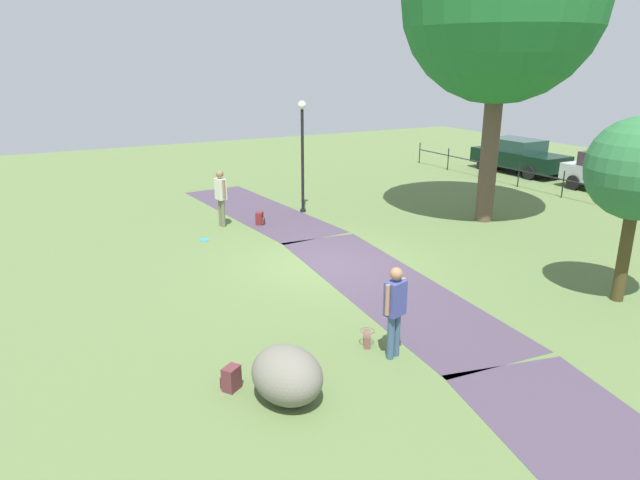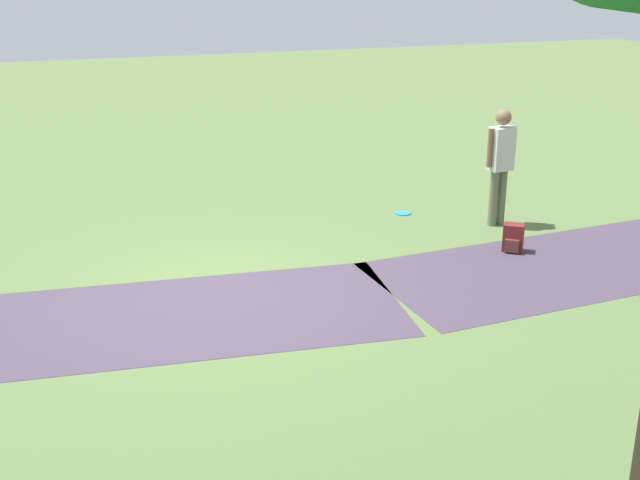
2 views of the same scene
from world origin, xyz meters
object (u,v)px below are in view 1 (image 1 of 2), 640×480
at_px(large_shade_tree, 503,1).
at_px(spare_backpack_on_lawn, 260,219).
at_px(young_tree_near_path, 639,170).
at_px(woman_with_handbag, 395,306).
at_px(man_near_boulder, 221,194).
at_px(frisbee_on_grass, 204,240).
at_px(handbag_on_grass, 367,338).
at_px(parked_suv_orange, 615,173).
at_px(lawn_boulder, 287,375).
at_px(lamp_post, 302,145).
at_px(backpack_by_boulder, 231,378).
at_px(parked_hatchback_blue, 518,155).

relative_size(large_shade_tree, spare_backpack_on_lawn, 24.35).
relative_size(young_tree_near_path, woman_with_handbag, 2.36).
distance_m(large_shade_tree, man_near_boulder, 10.23).
relative_size(woman_with_handbag, frisbee_on_grass, 6.21).
bearing_deg(handbag_on_grass, parked_suv_orange, 111.05).
bearing_deg(lawn_boulder, frisbee_on_grass, 171.12).
bearing_deg(lawn_boulder, lamp_post, 152.06).
xyz_separation_m(large_shade_tree, woman_with_handbag, (5.99, -7.90, -5.73)).
bearing_deg(frisbee_on_grass, young_tree_near_path, 38.00).
bearing_deg(young_tree_near_path, woman_with_handbag, -92.81).
height_order(lamp_post, handbag_on_grass, lamp_post).
distance_m(young_tree_near_path, spare_backpack_on_lawn, 10.73).
height_order(handbag_on_grass, backpack_by_boulder, backpack_by_boulder).
xyz_separation_m(lamp_post, backpack_by_boulder, (9.44, -6.04, -2.12)).
relative_size(young_tree_near_path, parked_hatchback_blue, 0.87).
relative_size(large_shade_tree, handbag_on_grass, 26.12).
distance_m(large_shade_tree, parked_suv_orange, 9.44).
bearing_deg(frisbee_on_grass, man_near_boulder, 140.31).
bearing_deg(handbag_on_grass, young_tree_near_path, 81.86).
bearing_deg(young_tree_near_path, frisbee_on_grass, -142.00).
xyz_separation_m(backpack_by_boulder, spare_backpack_on_lawn, (-8.66, 4.10, 0.00)).
relative_size(large_shade_tree, backpack_by_boulder, 24.35).
distance_m(young_tree_near_path, lamp_post, 10.45).
bearing_deg(handbag_on_grass, lamp_post, 160.17).
relative_size(man_near_boulder, handbag_on_grass, 4.83).
relative_size(lawn_boulder, man_near_boulder, 0.78).
xyz_separation_m(handbag_on_grass, parked_hatchback_blue, (-10.97, 15.51, 0.67)).
relative_size(spare_backpack_on_lawn, frisbee_on_grass, 1.47).
xyz_separation_m(large_shade_tree, spare_backpack_on_lawn, (-3.05, -6.69, -6.51)).
bearing_deg(lawn_boulder, spare_backpack_on_lawn, 159.87).
height_order(woman_with_handbag, frisbee_on_grass, woman_with_handbag).
bearing_deg(man_near_boulder, lawn_boulder, -13.29).
distance_m(woman_with_handbag, man_near_boulder, 9.41).
bearing_deg(frisbee_on_grass, large_shade_tree, 75.50).
distance_m(young_tree_near_path, lawn_boulder, 8.38).
relative_size(woman_with_handbag, backpack_by_boulder, 4.22).
xyz_separation_m(young_tree_near_path, backpack_by_boulder, (-0.66, -8.68, -2.69)).
bearing_deg(lawn_boulder, large_shade_tree, 121.93).
xyz_separation_m(handbag_on_grass, parked_suv_orange, (-5.94, 15.43, 0.67)).
bearing_deg(parked_hatchback_blue, man_near_boulder, -82.04).
bearing_deg(parked_hatchback_blue, backpack_by_boulder, -58.49).
height_order(lawn_boulder, spare_backpack_on_lawn, lawn_boulder).
bearing_deg(handbag_on_grass, woman_with_handbag, 17.11).
distance_m(man_near_boulder, frisbee_on_grass, 1.83).
height_order(lawn_boulder, backpack_by_boulder, lawn_boulder).
relative_size(lawn_boulder, parked_hatchback_blue, 0.31).
bearing_deg(parked_hatchback_blue, lamp_post, -81.91).
distance_m(lamp_post, parked_suv_orange, 12.63).
xyz_separation_m(handbag_on_grass, backpack_by_boulder, (0.20, -2.70, 0.05)).
height_order(backpack_by_boulder, frisbee_on_grass, backpack_by_boulder).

